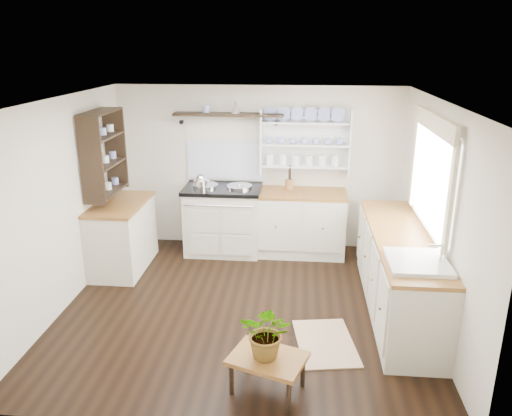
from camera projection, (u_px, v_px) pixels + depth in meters
The scene contains 19 objects.
floor at pixel (244, 307), 5.65m from camera, with size 4.00×3.80×0.01m, color black.
wall_back at pixel (258, 168), 7.09m from camera, with size 4.00×0.02×2.30m, color beige.
wall_right at pixel (436, 216), 5.12m from camera, with size 0.02×3.80×2.30m, color beige.
wall_left at pixel (62, 205), 5.47m from camera, with size 0.02×3.80×2.30m, color beige.
ceiling at pixel (242, 101), 4.93m from camera, with size 4.00×3.80×0.01m, color white.
window at pixel (432, 173), 5.13m from camera, with size 0.08×1.55×1.22m.
aga_cooker at pixel (223, 219), 7.03m from camera, with size 1.06×0.74×0.98m.
back_cabinets at pixel (299, 222), 6.97m from camera, with size 1.27×0.63×0.90m.
right_cabinets at pixel (399, 272), 5.46m from camera, with size 0.62×2.43×0.90m.
belfast_sink at pixel (416, 274), 4.64m from camera, with size 0.55×0.60×0.45m.
left_cabinets at pixel (122, 235), 6.51m from camera, with size 0.62×1.13×0.90m.
plate_rack at pixel (305, 141), 6.87m from camera, with size 1.20×0.22×0.90m.
high_shelf at pixel (228, 115), 6.77m from camera, with size 1.50×0.29×0.16m.
left_shelving at pixel (104, 153), 6.18m from camera, with size 0.28×0.80×1.05m, color black.
kettle at pixel (201, 182), 6.76m from camera, with size 0.18×0.18×0.23m, color silver, non-canonical shape.
utensil_crock at pixel (289, 184), 6.89m from camera, with size 0.12×0.12×0.14m, color brown.
center_table at pixel (268, 361), 4.21m from camera, with size 0.73×0.62×0.34m.
potted_plant at pixel (268, 332), 4.12m from camera, with size 0.43×0.37×0.47m, color #3F7233.
floor_rug at pixel (325, 343), 4.96m from camera, with size 0.55×0.85×0.02m, color #9C7E5A.
Camera 1 is at (0.60, -4.98, 2.85)m, focal length 35.00 mm.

